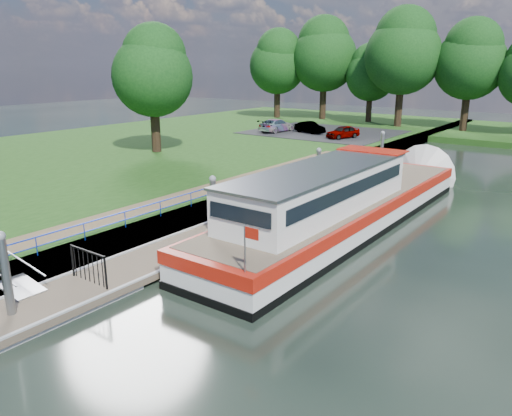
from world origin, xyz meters
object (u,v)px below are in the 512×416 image
Objects in this scene: car_b at (310,127)px; car_c at (277,125)px; car_a at (343,132)px; barge at (350,203)px; pontoon at (273,214)px.

car_c is (-3.21, -1.09, 0.09)m from car_b.
car_a is 0.76× the size of car_c.
barge reaches higher than car_a.
car_a is at bearing 108.48° from pontoon.
pontoon is at bearing -161.22° from barge.
pontoon is at bearing -51.09° from car_a.
car_a is 1.00× the size of car_b.
pontoon is 26.86m from car_c.
car_a is 7.50m from car_c.
car_a is 4.49m from car_b.
car_c reaches higher than car_a.
barge is 6.27× the size of car_b.
barge is 23.60m from car_a.
car_a is (-7.39, 22.11, 1.22)m from pontoon.
barge reaches higher than car_b.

